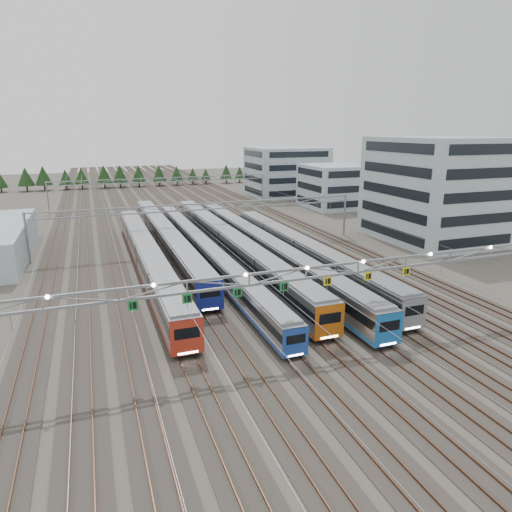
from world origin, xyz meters
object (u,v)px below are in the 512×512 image
object	(u,v)px
train_a	(147,256)
gantry_mid	(204,212)
train_e	(261,246)
depot_bldg_north	(287,172)
depot_bldg_south	(434,190)
train_b	(166,238)
gantry_near	(306,276)
depot_bldg_mid	(333,186)
gantry_far	(163,183)
train_f	(303,252)
train_c	(204,250)
train_d	(228,243)

from	to	relation	value
train_a	gantry_mid	world-z (taller)	gantry_mid
train_a	gantry_mid	distance (m)	16.07
train_a	train_e	world-z (taller)	train_a
gantry_mid	depot_bldg_north	size ratio (longest dim) A/B	2.56
depot_bldg_south	depot_bldg_north	bearing A→B (deg)	91.79
train_b	gantry_near	bearing A→B (deg)	-80.51
depot_bldg_south	depot_bldg_north	distance (m)	63.03
gantry_near	depot_bldg_mid	bearing A→B (deg)	58.92
gantry_mid	gantry_far	bearing A→B (deg)	90.00
train_e	gantry_near	xyz separation A→B (m)	(-6.80, -29.87, 4.89)
train_a	depot_bldg_mid	distance (m)	67.34
depot_bldg_north	gantry_near	bearing A→B (deg)	-112.72
depot_bldg_south	depot_bldg_north	world-z (taller)	depot_bldg_south
train_f	gantry_far	distance (m)	62.37
train_a	depot_bldg_north	world-z (taller)	depot_bldg_north
gantry_near	train_a	bearing A→B (deg)	110.86
train_c	depot_bldg_mid	size ratio (longest dim) A/B	4.29
gantry_far	depot_bldg_mid	size ratio (longest dim) A/B	3.52
train_e	train_f	distance (m)	7.47
gantry_far	depot_bldg_north	world-z (taller)	depot_bldg_north
train_d	train_e	world-z (taller)	train_d
gantry_near	gantry_far	world-z (taller)	gantry_near
train_f	depot_bldg_south	distance (m)	32.05
train_b	depot_bldg_north	bearing A→B (deg)	49.62
train_b	train_e	distance (m)	16.95
depot_bldg_north	train_c	bearing A→B (deg)	-123.51
train_b	depot_bldg_mid	bearing A→B (deg)	31.53
train_c	gantry_mid	bearing A→B (deg)	75.48
train_c	depot_bldg_north	size ratio (longest dim) A/B	3.12
train_d	depot_bldg_mid	xyz separation A→B (m)	(39.99, 37.20, 3.23)
train_d	train_f	xyz separation A→B (m)	(9.00, -9.07, -0.07)
gantry_near	depot_bldg_south	bearing A→B (deg)	37.24
train_d	train_f	bearing A→B (deg)	-45.22
train_d	depot_bldg_mid	size ratio (longest dim) A/B	4.23
train_a	gantry_near	xyz separation A→B (m)	(11.20, -29.40, 4.81)
train_b	gantry_far	xyz separation A→B (m)	(6.75, 45.01, 4.07)
train_c	train_e	distance (m)	9.14
train_e	depot_bldg_south	bearing A→B (deg)	2.85
gantry_mid	train_d	bearing A→B (deg)	-72.52
train_c	depot_bldg_south	xyz separation A→B (m)	(43.78, 0.17, 7.50)
gantry_mid	train_e	bearing A→B (deg)	-56.63
train_e	depot_bldg_north	distance (m)	72.73
train_b	train_e	bearing A→B (deg)	-37.19
train_b	train_f	distance (m)	24.22
gantry_mid	depot_bldg_north	world-z (taller)	depot_bldg_north
gantry_near	train_b	bearing A→B (deg)	99.49
train_a	train_b	size ratio (longest dim) A/B	0.95
depot_bldg_mid	train_c	bearing A→B (deg)	-138.95
gantry_near	depot_bldg_north	distance (m)	102.53
train_a	train_f	distance (m)	23.16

